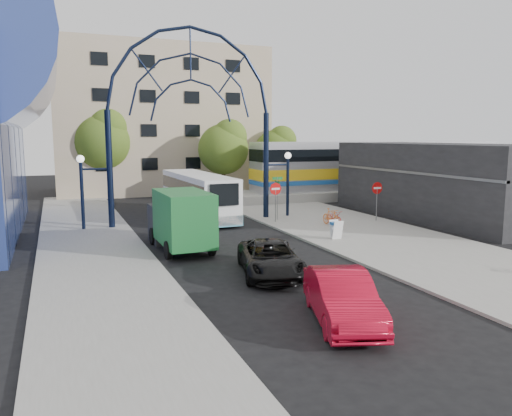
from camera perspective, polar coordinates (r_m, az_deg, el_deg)
name	(u,v)px	position (r m, az deg, el deg)	size (l,w,h in m)	color
ground	(290,283)	(19.05, 3.87, -8.58)	(120.00, 120.00, 0.00)	black
sidewalk_east	(397,244)	(26.49, 15.79, -3.95)	(8.00, 56.00, 0.12)	gray
plaza_west	(97,261)	(23.10, -17.74, -5.80)	(5.00, 50.00, 0.12)	gray
gateway_arch	(191,86)	(31.58, -7.44, 13.71)	(13.64, 0.44, 12.10)	black
stop_sign	(276,192)	(31.34, 2.25, 1.79)	(0.80, 0.07, 2.50)	slate
do_not_enter_sign	(377,192)	(32.71, 13.67, 1.81)	(0.76, 0.07, 2.48)	slate
street_name_sign	(277,189)	(32.04, 2.46, 2.18)	(0.70, 0.70, 2.80)	slate
sandwich_board	(336,227)	(26.61, 9.14, -2.18)	(0.55, 0.61, 0.99)	white
commercial_block_east	(439,181)	(35.80, 20.23, 2.91)	(6.00, 16.00, 5.00)	black
apartment_block	(158,121)	(52.35, -11.14, 9.72)	(20.00, 12.10, 14.00)	tan
train_platform	(380,191)	(47.79, 14.03, 1.86)	(32.00, 5.00, 0.80)	gray
train_car	(381,164)	(47.59, 14.13, 4.85)	(25.10, 3.05, 4.20)	#B7B7BC
tree_north_a	(225,146)	(44.63, -3.57, 7.07)	(4.48, 4.48, 7.00)	#382314
tree_north_b	(103,139)	(46.51, -17.07, 7.58)	(5.12, 5.12, 8.00)	#382314
tree_north_c	(277,149)	(48.69, 2.43, 6.78)	(4.16, 4.16, 6.50)	#382314
city_bus	(198,195)	(34.18, -6.66, 1.53)	(2.74, 10.84, 2.96)	white
green_truck	(180,220)	(24.55, -8.71, -1.35)	(2.33, 5.83, 2.92)	black
black_suv	(270,258)	(19.96, 1.63, -5.77)	(2.24, 4.86, 1.35)	black
red_sedan	(342,297)	(15.24, 9.81, -10.03)	(1.61, 4.61, 1.52)	#B70B23
bike_near_a	(334,217)	(31.01, 8.94, -1.07)	(0.56, 1.61, 0.85)	red
bike_near_b	(331,217)	(30.60, 8.57, -1.02)	(0.48, 1.70, 1.02)	orange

